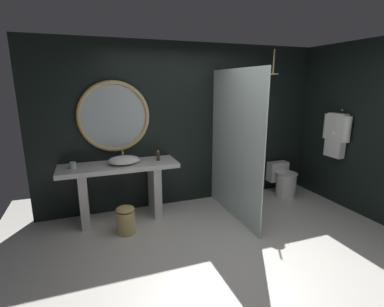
{
  "coord_description": "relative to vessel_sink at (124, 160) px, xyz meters",
  "views": [
    {
      "loc": [
        -1.56,
        -2.54,
        1.98
      ],
      "look_at": [
        -0.32,
        0.82,
        1.1
      ],
      "focal_mm": 26.88,
      "sensor_mm": 36.0,
      "label": 1
    }
  ],
  "objects": [
    {
      "name": "hanging_bathrobe",
      "position": [
        3.31,
        -0.57,
        0.29
      ],
      "size": [
        0.2,
        0.5,
        0.78
      ],
      "color": "tan"
    },
    {
      "name": "toilet",
      "position": [
        2.78,
        -0.02,
        -0.63
      ],
      "size": [
        0.37,
        0.55,
        0.57
      ],
      "color": "white",
      "rests_on": "ground_plane"
    },
    {
      "name": "rain_shower_head",
      "position": [
        2.44,
        0.01,
        1.26
      ],
      "size": [
        0.18,
        0.18,
        0.39
      ],
      "color": "tan"
    },
    {
      "name": "vessel_sink",
      "position": [
        0.0,
        0.0,
        0.0
      ],
      "size": [
        0.45,
        0.37,
        0.16
      ],
      "color": "white",
      "rests_on": "vanity_counter"
    },
    {
      "name": "vanity_counter",
      "position": [
        -0.07,
        0.03,
        -0.34
      ],
      "size": [
        1.67,
        0.56,
        0.85
      ],
      "color": "silver",
      "rests_on": "ground_plane"
    },
    {
      "name": "waste_bin",
      "position": [
        -0.07,
        -0.44,
        -0.71
      ],
      "size": [
        0.25,
        0.25,
        0.38
      ],
      "color": "tan",
      "rests_on": "ground_plane"
    },
    {
      "name": "tumbler_cup",
      "position": [
        -0.68,
        0.03,
        -0.02
      ],
      "size": [
        0.08,
        0.08,
        0.09
      ],
      "primitive_type": "cylinder",
      "color": "silver",
      "rests_on": "vanity_counter"
    },
    {
      "name": "back_wall_panel",
      "position": [
        1.1,
        0.38,
        0.39
      ],
      "size": [
        4.8,
        0.1,
        2.6
      ],
      "primitive_type": "cube",
      "color": "black",
      "rests_on": "ground_plane"
    },
    {
      "name": "side_wall_right",
      "position": [
        3.45,
        -0.76,
        0.39
      ],
      "size": [
        0.1,
        2.47,
        2.6
      ],
      "primitive_type": "cube",
      "color": "black",
      "rests_on": "ground_plane"
    },
    {
      "name": "ground_plane",
      "position": [
        1.1,
        -1.52,
        -0.91
      ],
      "size": [
        5.76,
        5.76,
        0.0
      ],
      "primitive_type": "plane",
      "color": "silver"
    },
    {
      "name": "round_wall_mirror",
      "position": [
        -0.07,
        0.29,
        0.59
      ],
      "size": [
        1.05,
        0.06,
        1.05
      ],
      "color": "tan"
    },
    {
      "name": "shower_glass_panel",
      "position": [
        1.54,
        -0.43,
        0.18
      ],
      "size": [
        0.02,
        1.52,
        2.18
      ],
      "primitive_type": "cube",
      "color": "silver",
      "rests_on": "ground_plane"
    },
    {
      "name": "soap_dispenser",
      "position": [
        0.51,
        0.03,
        0.01
      ],
      "size": [
        0.05,
        0.05,
        0.16
      ],
      "color": "#3D3323",
      "rests_on": "vanity_counter"
    }
  ]
}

